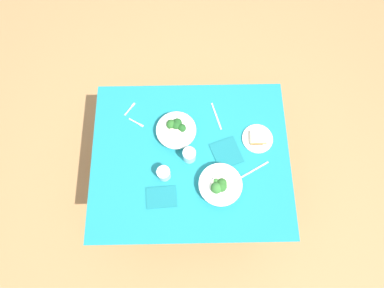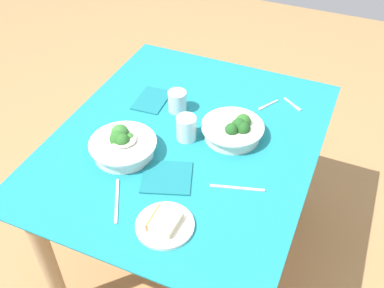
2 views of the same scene
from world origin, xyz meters
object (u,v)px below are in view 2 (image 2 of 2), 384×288
object	(u,v)px
table_knife_right	(237,188)
napkin_folded_lower	(152,100)
water_glass_center	(186,128)
fork_by_far_bowl	(293,105)
napkin_folded_upper	(167,177)
water_glass_side	(177,101)
table_knife_left	(117,200)
bread_side_plate	(165,224)
fork_by_near_bowl	(267,105)
broccoli_bowl_far	(234,130)
broccoli_bowl_near	(123,145)

from	to	relation	value
table_knife_right	napkin_folded_lower	bearing A→B (deg)	-50.13
table_knife_right	water_glass_center	bearing A→B (deg)	-49.19
fork_by_far_bowl	napkin_folded_upper	size ratio (longest dim) A/B	0.52
water_glass_side	table_knife_left	bearing A→B (deg)	2.53
bread_side_plate	fork_by_near_bowl	world-z (taller)	bread_side_plate
table_knife_right	napkin_folded_lower	size ratio (longest dim) A/B	1.08
bread_side_plate	napkin_folded_upper	xyz separation A→B (m)	(-0.20, -0.09, -0.01)
broccoli_bowl_far	napkin_folded_upper	xyz separation A→B (m)	(0.30, -0.14, -0.03)
broccoli_bowl_far	napkin_folded_upper	bearing A→B (deg)	-25.04
broccoli_bowl_far	table_knife_right	bearing A→B (deg)	22.15
broccoli_bowl_far	napkin_folded_upper	distance (m)	0.34
water_glass_side	table_knife_right	xyz separation A→B (m)	(0.33, 0.38, -0.04)
bread_side_plate	table_knife_left	distance (m)	0.20
bread_side_plate	table_knife_left	size ratio (longest dim) A/B	0.96
water_glass_center	fork_by_far_bowl	world-z (taller)	water_glass_center
water_glass_side	fork_by_near_bowl	bearing A→B (deg)	117.78
fork_by_near_bowl	water_glass_side	bearing A→B (deg)	-31.79
broccoli_bowl_far	bread_side_plate	distance (m)	0.50
broccoli_bowl_near	fork_by_far_bowl	xyz separation A→B (m)	(-0.55, 0.51, -0.04)
fork_by_far_bowl	water_glass_side	bearing A→B (deg)	-116.94
table_knife_left	napkin_folded_upper	xyz separation A→B (m)	(-0.16, 0.11, 0.00)
bread_side_plate	fork_by_far_bowl	distance (m)	0.83
broccoli_bowl_near	fork_by_near_bowl	world-z (taller)	broccoli_bowl_near
fork_by_far_bowl	table_knife_left	xyz separation A→B (m)	(0.77, -0.42, -0.00)
water_glass_side	napkin_folded_upper	size ratio (longest dim) A/B	0.52
bread_side_plate	fork_by_far_bowl	xyz separation A→B (m)	(-0.80, 0.22, -0.01)
fork_by_near_bowl	table_knife_right	size ratio (longest dim) A/B	0.52
broccoli_bowl_far	water_glass_side	distance (m)	0.28
table_knife_left	table_knife_right	distance (m)	0.41
water_glass_side	fork_by_far_bowl	xyz separation A→B (m)	(-0.23, 0.44, -0.04)
table_knife_right	fork_by_near_bowl	bearing A→B (deg)	-101.85
broccoli_bowl_near	water_glass_center	distance (m)	0.25
water_glass_side	broccoli_bowl_far	bearing A→B (deg)	75.33
broccoli_bowl_near	bread_side_plate	xyz separation A→B (m)	(0.25, 0.29, -0.03)
bread_side_plate	table_knife_right	size ratio (longest dim) A/B	0.99
broccoli_bowl_far	bread_side_plate	xyz separation A→B (m)	(0.50, -0.06, -0.02)
table_knife_left	water_glass_side	bearing A→B (deg)	154.09
bread_side_plate	table_knife_left	world-z (taller)	bread_side_plate
table_knife_right	bread_side_plate	bearing A→B (deg)	41.10
water_glass_center	table_knife_left	size ratio (longest dim) A/B	0.51
broccoli_bowl_near	fork_by_far_bowl	size ratio (longest dim) A/B	2.76
broccoli_bowl_far	broccoli_bowl_near	xyz separation A→B (m)	(0.25, -0.35, 0.00)
water_glass_side	napkin_folded_upper	world-z (taller)	water_glass_side
broccoli_bowl_near	table_knife_left	distance (m)	0.24
water_glass_center	napkin_folded_upper	world-z (taller)	water_glass_center
broccoli_bowl_far	napkin_folded_lower	size ratio (longest dim) A/B	1.38
water_glass_center	water_glass_side	size ratio (longest dim) A/B	1.10
bread_side_plate	napkin_folded_upper	distance (m)	0.21
fork_by_near_bowl	table_knife_right	world-z (taller)	same
water_glass_center	napkin_folded_lower	world-z (taller)	water_glass_center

